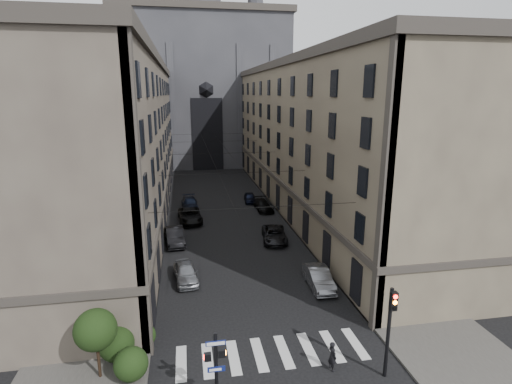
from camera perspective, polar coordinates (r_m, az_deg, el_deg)
sidewalk_left at (r=53.47m, az=-16.20°, el=-2.71°), size 7.00×80.00×0.15m
sidewalk_right at (r=55.23m, az=6.00°, el=-1.69°), size 7.00×80.00×0.15m
zebra_crossing at (r=25.36m, az=2.24°, el=-21.97°), size 11.00×3.20×0.01m
building_left at (r=52.10m, az=-20.13°, el=7.00°), size 13.60×60.60×18.85m
building_right at (r=54.40m, az=9.25°, el=7.92°), size 13.60×60.60×18.85m
gothic_tower at (r=90.16m, az=-7.59°, el=15.67°), size 35.00×23.00×58.00m
pedestrian_signal_left at (r=20.79m, az=-5.77°, el=-23.29°), size 1.02×0.38×4.00m
traffic_light_right at (r=22.90m, az=18.60°, el=-17.25°), size 0.34×0.50×5.20m
shrub_cluster at (r=24.29m, az=-19.55°, el=-19.52°), size 3.90×4.40×3.90m
tram_wires at (r=51.44m, az=-5.04°, el=5.35°), size 14.00×60.00×0.43m
car_left_near at (r=33.48m, az=-10.01°, el=-11.24°), size 2.28×4.59×1.50m
car_left_midnear at (r=41.43m, az=-11.49°, el=-6.19°), size 2.19×5.10×1.64m
car_left_midfar at (r=47.96m, az=-9.40°, el=-3.35°), size 3.00×5.82×1.57m
car_left_far at (r=53.47m, az=-9.47°, el=-1.61°), size 2.22×5.05×1.44m
car_right_near at (r=32.45m, az=8.96°, el=-12.03°), size 1.77×4.66×1.52m
car_right_midnear at (r=41.40m, az=2.63°, el=-6.09°), size 3.03×5.41×1.43m
car_right_midfar at (r=51.97m, az=1.08°, el=-1.90°), size 2.13×4.90×1.40m
car_right_far at (r=55.94m, az=-0.87°, el=-0.81°), size 1.81×3.90×1.29m
pedestrian at (r=24.05m, az=10.85°, el=-22.01°), size 0.53×0.70×1.71m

